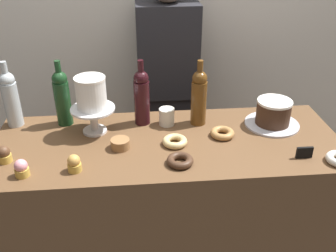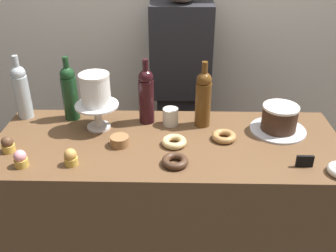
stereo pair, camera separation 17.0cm
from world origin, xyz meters
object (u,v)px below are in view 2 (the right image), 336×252
at_px(cake_stand_pedestal, 97,112).
at_px(donut_maple, 224,136).
at_px(wine_bottle_amber, 203,98).
at_px(cookie_stack, 120,141).
at_px(chocolate_round_cake, 280,118).
at_px(coffee_cup_ceramic, 171,117).
at_px(donut_chocolate, 175,161).
at_px(barista_figure, 180,95).
at_px(wine_bottle_clear, 22,91).
at_px(white_layer_cake, 95,89).
at_px(cupcake_strawberry, 21,159).
at_px(cupcake_chocolate, 8,145).
at_px(wine_bottle_green, 70,92).
at_px(wine_bottle_dark_red, 146,95).
at_px(donut_glazed, 174,142).
at_px(cupcake_caramel, 71,157).
at_px(price_sign_chalkboard, 305,161).

height_order(cake_stand_pedestal, donut_maple, cake_stand_pedestal).
xyz_separation_m(wine_bottle_amber, cookie_stack, (-0.38, -0.20, -0.12)).
height_order(chocolate_round_cake, coffee_cup_ceramic, chocolate_round_cake).
relative_size(donut_chocolate, barista_figure, 0.07).
xyz_separation_m(wine_bottle_clear, cookie_stack, (0.52, -0.27, -0.12)).
xyz_separation_m(white_layer_cake, cupcake_strawberry, (-0.26, -0.33, -0.17)).
height_order(cupcake_chocolate, barista_figure, barista_figure).
bearing_deg(donut_chocolate, cake_stand_pedestal, 140.77).
distance_m(cake_stand_pedestal, wine_bottle_green, 0.19).
xyz_separation_m(wine_bottle_dark_red, donut_chocolate, (0.14, -0.37, -0.13)).
bearing_deg(donut_glazed, cupcake_strawberry, -164.01).
xyz_separation_m(white_layer_cake, donut_glazed, (0.37, -0.15, -0.19)).
xyz_separation_m(donut_glazed, coffee_cup_ceramic, (-0.02, 0.19, 0.03)).
xyz_separation_m(wine_bottle_dark_red, donut_glazed, (0.14, -0.22, -0.13)).
bearing_deg(cupcake_chocolate, wine_bottle_dark_red, 26.48).
relative_size(white_layer_cake, donut_maple, 1.35).
distance_m(wine_bottle_amber, cupcake_strawberry, 0.86).
height_order(cupcake_caramel, cupcake_chocolate, same).
bearing_deg(chocolate_round_cake, wine_bottle_amber, 171.54).
bearing_deg(wine_bottle_green, price_sign_chalkboard, -21.12).
xyz_separation_m(price_sign_chalkboard, barista_figure, (-0.50, 0.87, -0.10)).
bearing_deg(cupcake_caramel, cookie_stack, 40.77).
xyz_separation_m(wine_bottle_clear, barista_figure, (0.79, 0.46, -0.22)).
relative_size(cake_stand_pedestal, cupcake_strawberry, 2.78).
height_order(donut_glazed, cookie_stack, cookie_stack).
height_order(wine_bottle_amber, donut_chocolate, wine_bottle_amber).
height_order(cupcake_chocolate, coffee_cup_ceramic, coffee_cup_ceramic).
xyz_separation_m(donut_maple, donut_chocolate, (-0.22, -0.21, 0.00)).
relative_size(chocolate_round_cake, cupcake_chocolate, 2.26).
distance_m(wine_bottle_amber, cupcake_caramel, 0.67).
relative_size(cupcake_caramel, coffee_cup_ceramic, 0.87).
distance_m(wine_bottle_amber, cupcake_chocolate, 0.90).
bearing_deg(wine_bottle_amber, cake_stand_pedestal, -175.23).
xyz_separation_m(wine_bottle_dark_red, barista_figure, (0.17, 0.49, -0.22)).
relative_size(donut_glazed, donut_maple, 1.00).
xyz_separation_m(wine_bottle_dark_red, donut_maple, (0.37, -0.17, -0.13)).
xyz_separation_m(cupcake_chocolate, cupcake_strawberry, (0.10, -0.11, 0.00)).
bearing_deg(cupcake_strawberry, cupcake_caramel, 4.40).
distance_m(wine_bottle_green, cupcake_strawberry, 0.46).
xyz_separation_m(cake_stand_pedestal, white_layer_cake, (0.00, 0.00, 0.12)).
distance_m(cake_stand_pedestal, chocolate_round_cake, 0.86).
xyz_separation_m(white_layer_cake, barista_figure, (0.40, 0.56, -0.28)).
height_order(white_layer_cake, wine_bottle_clear, wine_bottle_clear).
bearing_deg(donut_maple, cupcake_caramel, -161.68).
xyz_separation_m(cupcake_caramel, price_sign_chalkboard, (0.96, 0.01, -0.01)).
bearing_deg(cupcake_caramel, wine_bottle_amber, 32.43).
relative_size(wine_bottle_green, cupcake_chocolate, 4.38).
xyz_separation_m(wine_bottle_green, cupcake_strawberry, (-0.11, -0.43, -0.11)).
bearing_deg(price_sign_chalkboard, wine_bottle_dark_red, 150.68).
bearing_deg(chocolate_round_cake, wine_bottle_dark_red, 172.66).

